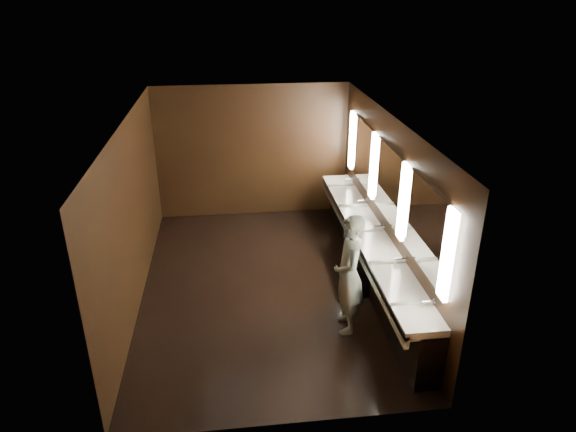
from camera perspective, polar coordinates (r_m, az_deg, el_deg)
The scene contains 10 objects.
floor at distance 8.70m, azimuth -2.60°, elevation -7.67°, with size 6.00×6.00×0.00m, color black.
ceiling at distance 7.59m, azimuth -3.00°, elevation 10.53°, with size 4.00×6.00×0.02m, color #2D2D2B.
wall_back at distance 10.86m, azimuth -3.97°, elevation 7.13°, with size 4.00×0.02×2.80m, color black.
wall_front at distance 5.44m, azimuth -0.38°, elevation -11.89°, with size 4.00×0.02×2.80m, color black.
wall_left at distance 8.17m, azimuth -16.91°, elevation 0.11°, with size 0.02×6.00×2.80m, color black.
wall_right at distance 8.41m, azimuth 10.94°, elevation 1.44°, with size 0.02×6.00×2.80m, color black.
sink_counter at distance 8.74m, azimuth 9.18°, elevation -4.08°, with size 0.55×5.40×1.01m.
mirror_band at distance 8.27m, azimuth 11.01°, elevation 3.67°, with size 0.06×5.03×1.15m.
person at distance 7.29m, azimuth 6.79°, elevation -6.48°, with size 0.65×0.43×1.79m, color #87B4CA.
trash_bin at distance 8.45m, azimuth 8.38°, elevation -6.89°, with size 0.34×0.34×0.53m, color black.
Camera 1 is at (-0.48, -7.35, 4.63)m, focal length 32.00 mm.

